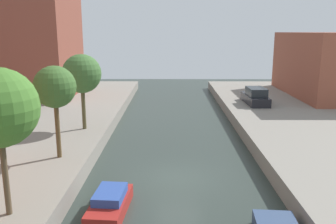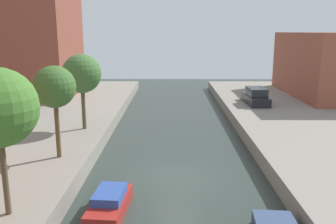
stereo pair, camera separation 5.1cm
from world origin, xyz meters
name	(u,v)px [view 1 (the left image)]	position (x,y,z in m)	size (l,w,h in m)	color
ground_plane	(177,179)	(0.00, 0.00, 0.00)	(84.00, 84.00, 0.00)	#2D3833
apartment_tower_far	(23,5)	(-16.00, 20.54, 10.62)	(10.00, 9.89, 19.23)	brown
street_tree_3	(55,88)	(-6.65, 0.68, 4.97)	(2.31, 2.31, 5.17)	brown
street_tree_4	(82,74)	(-6.65, 6.69, 5.00)	(2.76, 2.76, 5.41)	brown
parked_car	(255,97)	(7.97, 16.01, 1.67)	(1.95, 4.80, 1.62)	black
moored_boat_left_2	(110,203)	(-3.07, -3.76, 0.42)	(1.73, 3.60, 1.01)	maroon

